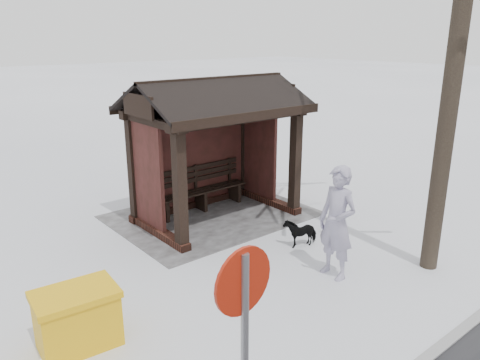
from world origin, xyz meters
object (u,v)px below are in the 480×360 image
pedestrian (337,223)px  dog (300,232)px  bus_shelter (211,121)px  grit_bin (77,318)px  road_sign (243,319)px

pedestrian → dog: pedestrian is taller
bus_shelter → pedestrian: bearing=89.3°
bus_shelter → dog: size_ratio=5.65×
grit_bin → road_sign: size_ratio=0.47×
grit_bin → road_sign: road_sign is taller
pedestrian → dog: 1.47m
bus_shelter → dog: bearing=100.0°
bus_shelter → grit_bin: size_ratio=3.30×
dog → road_sign: 5.33m
pedestrian → road_sign: 4.16m
bus_shelter → grit_bin: (4.08, 2.61, -1.76)m
pedestrian → road_sign: road_sign is taller
road_sign → pedestrian: bearing=-155.6°
dog → grit_bin: 4.50m
dog → grit_bin: size_ratio=0.58×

